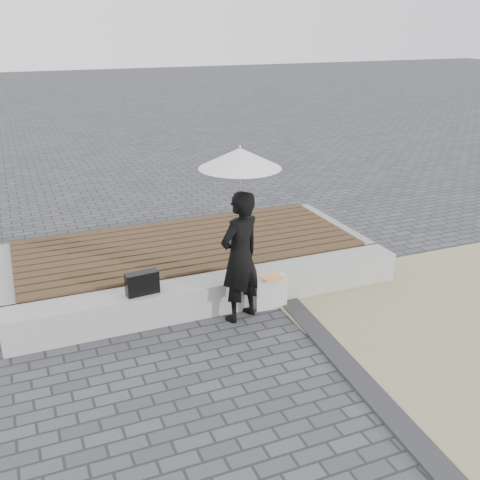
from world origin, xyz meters
name	(u,v)px	position (x,y,z in m)	size (l,w,h in m)	color
ground	(273,376)	(0.00, 0.00, 0.00)	(80.00, 80.00, 0.00)	#49494E
edging_band	(364,385)	(0.75, -0.50, 0.02)	(0.25, 5.20, 0.04)	#313134
seating_ledge	(217,293)	(0.00, 1.60, 0.20)	(5.00, 0.45, 0.40)	#AEAEA8
timber_platform	(187,258)	(0.00, 2.80, 0.20)	(5.00, 2.00, 0.40)	gray
timber_decking	(187,243)	(0.00, 2.80, 0.42)	(4.60, 2.00, 0.04)	brown
woman	(240,257)	(0.16, 1.25, 0.79)	(0.58, 0.38, 1.58)	black
parasol	(240,158)	(0.16, 1.25, 1.95)	(0.91, 0.91, 1.17)	silver
handbag	(142,283)	(-0.94, 1.53, 0.53)	(0.38, 0.13, 0.27)	black
canvas_tote	(270,292)	(0.61, 1.36, 0.21)	(0.40, 0.17, 0.42)	silver
magazine	(272,277)	(0.61, 1.31, 0.42)	(0.26, 0.19, 0.01)	#FF4B4C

